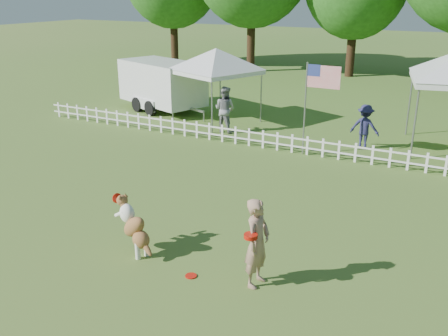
% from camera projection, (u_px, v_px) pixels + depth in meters
% --- Properties ---
extents(ground, '(120.00, 120.00, 0.00)m').
position_uv_depth(ground, '(200.00, 256.00, 9.66)').
color(ground, '#366921').
rests_on(ground, ground).
extents(picket_fence, '(22.00, 0.08, 0.60)m').
position_uv_depth(picket_fence, '(315.00, 147.00, 15.38)').
color(picket_fence, white).
rests_on(picket_fence, ground).
extents(handler, '(0.41, 0.60, 1.61)m').
position_uv_depth(handler, '(257.00, 243.00, 8.50)').
color(handler, '#A07960').
rests_on(handler, ground).
extents(dog, '(1.13, 0.72, 1.11)m').
position_uv_depth(dog, '(135.00, 227.00, 9.62)').
color(dog, brown).
rests_on(dog, ground).
extents(frisbee_on_turf, '(0.23, 0.23, 0.02)m').
position_uv_depth(frisbee_on_turf, '(191.00, 276.00, 8.99)').
color(frisbee_on_turf, red).
rests_on(frisbee_on_turf, ground).
extents(canopy_tent_left, '(3.44, 3.44, 2.74)m').
position_uv_depth(canopy_tent_left, '(216.00, 86.00, 19.16)').
color(canopy_tent_left, silver).
rests_on(canopy_tent_left, ground).
extents(cargo_trailer, '(5.20, 3.59, 2.10)m').
position_uv_depth(cargo_trailer, '(162.00, 85.00, 21.07)').
color(cargo_trailer, white).
rests_on(cargo_trailer, ground).
extents(flag_pole, '(1.10, 0.14, 2.86)m').
position_uv_depth(flag_pole, '(305.00, 109.00, 15.19)').
color(flag_pole, gray).
rests_on(flag_pole, ground).
extents(spectator_a, '(0.85, 0.69, 1.66)m').
position_uv_depth(spectator_a, '(225.00, 109.00, 17.85)').
color(spectator_a, gray).
rests_on(spectator_a, ground).
extents(spectator_b, '(0.95, 0.57, 1.44)m').
position_uv_depth(spectator_b, '(365.00, 127.00, 15.99)').
color(spectator_b, '#24234C').
rests_on(spectator_b, ground).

